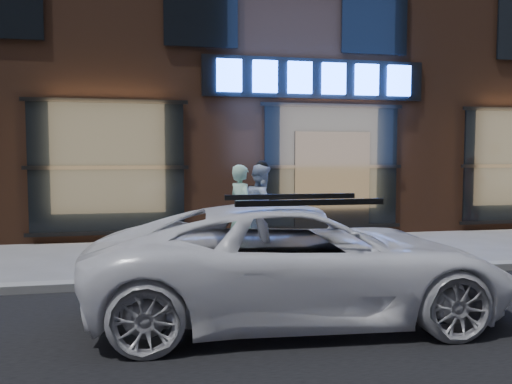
{
  "coord_description": "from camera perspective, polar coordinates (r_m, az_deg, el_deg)",
  "views": [
    {
      "loc": [
        -3.93,
        -7.06,
        1.82
      ],
      "look_at": [
        -2.25,
        1.6,
        1.2
      ],
      "focal_mm": 35.0,
      "sensor_mm": 36.0,
      "label": 1
    }
  ],
  "objects": [
    {
      "name": "ground",
      "position": [
        8.28,
        17.87,
        -8.87
      ],
      "size": [
        90.0,
        90.0,
        0.0
      ],
      "primitive_type": "plane",
      "color": "slate",
      "rests_on": "ground"
    },
    {
      "name": "curb",
      "position": [
        8.27,
        17.88,
        -8.46
      ],
      "size": [
        60.0,
        0.25,
        0.12
      ],
      "primitive_type": "cube",
      "color": "gray",
      "rests_on": "ground"
    },
    {
      "name": "storefront_building",
      "position": [
        15.9,
        3.69,
        16.08
      ],
      "size": [
        30.2,
        8.28,
        10.3
      ],
      "color": "#54301E",
      "rests_on": "ground"
    },
    {
      "name": "man_bowtie",
      "position": [
        9.21,
        -1.68,
        -2.09
      ],
      "size": [
        0.61,
        0.72,
        1.68
      ],
      "primitive_type": "imported",
      "rotation": [
        0.0,
        0.0,
        1.97
      ],
      "color": "#B2EAC7",
      "rests_on": "ground"
    },
    {
      "name": "man_cap",
      "position": [
        9.75,
        0.68,
        -1.75
      ],
      "size": [
        0.74,
        0.89,
        1.68
      ],
      "primitive_type": "imported",
      "rotation": [
        0.0,
        0.0,
        1.44
      ],
      "color": "white",
      "rests_on": "ground"
    },
    {
      "name": "white_suv",
      "position": [
        5.71,
        5.02,
        -7.84
      ],
      "size": [
        4.78,
        2.42,
        1.3
      ],
      "primitive_type": "imported",
      "rotation": [
        0.0,
        0.0,
        1.51
      ],
      "color": "white",
      "rests_on": "ground"
    }
  ]
}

